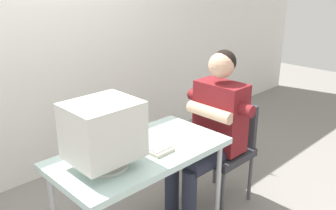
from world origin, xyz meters
name	(u,v)px	position (x,y,z in m)	size (l,w,h in m)	color
wall_back	(64,12)	(0.30, 1.40, 1.50)	(8.00, 0.10, 3.00)	silver
desk	(141,158)	(0.00, 0.00, 0.67)	(1.17, 0.62, 0.73)	#B7B7BC
crt_monitor	(104,131)	(-0.29, -0.03, 0.96)	(0.41, 0.34, 0.41)	silver
keyboard	(145,143)	(0.07, 0.04, 0.75)	(0.17, 0.42, 0.03)	beige
office_chair	(225,145)	(0.86, -0.05, 0.49)	(0.43, 0.43, 0.84)	#4C4C51
person_seated	(211,128)	(0.66, -0.05, 0.70)	(0.74, 0.59, 1.29)	maroon
potted_plant	(215,133)	(1.34, 0.42, 0.30)	(0.68, 0.70, 0.78)	#9E6647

